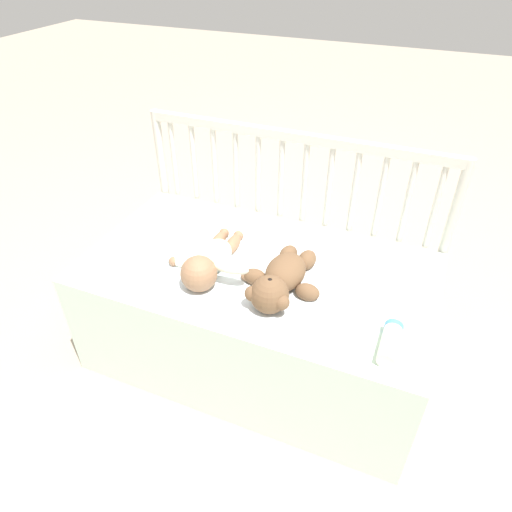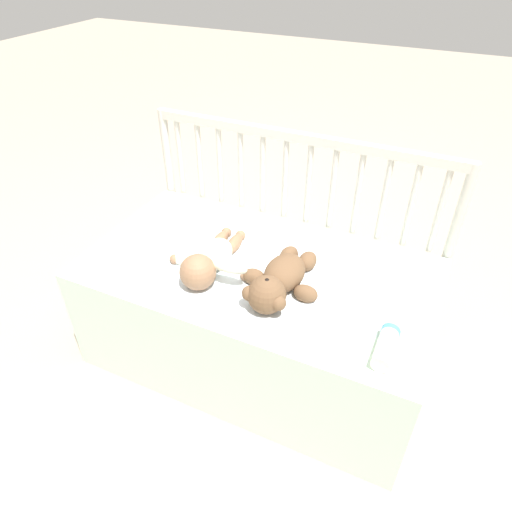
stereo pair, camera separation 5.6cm
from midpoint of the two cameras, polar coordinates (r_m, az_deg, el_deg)
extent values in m
plane|color=tan|center=(1.96, 1.02, -12.04)|extent=(12.00, 12.00, 0.00)
cube|color=silver|center=(1.79, 1.10, -7.19)|extent=(1.26, 0.69, 0.46)
cylinder|color=beige|center=(2.19, -9.67, 7.29)|extent=(0.04, 0.04, 0.83)
cylinder|color=beige|center=(1.88, 23.28, -0.92)|extent=(0.04, 0.04, 0.83)
cube|color=beige|center=(1.76, 6.36, 14.54)|extent=(1.22, 0.03, 0.04)
cylinder|color=beige|center=(2.06, -8.67, 12.06)|extent=(0.02, 0.02, 0.34)
cylinder|color=beige|center=(2.01, -6.24, 11.63)|extent=(0.02, 0.02, 0.34)
cylinder|color=beige|center=(1.97, -3.70, 11.16)|extent=(0.02, 0.02, 0.34)
cylinder|color=beige|center=(1.93, -1.06, 10.65)|extent=(0.02, 0.02, 0.34)
cylinder|color=beige|center=(1.89, 1.68, 10.09)|extent=(0.02, 0.02, 0.34)
cylinder|color=beige|center=(1.86, 4.52, 9.48)|extent=(0.02, 0.02, 0.34)
cylinder|color=beige|center=(1.83, 7.44, 8.84)|extent=(0.02, 0.02, 0.34)
cylinder|color=beige|center=(1.81, 10.43, 8.15)|extent=(0.02, 0.02, 0.34)
cylinder|color=beige|center=(1.79, 13.48, 7.42)|extent=(0.02, 0.02, 0.34)
cylinder|color=beige|center=(1.78, 16.56, 6.67)|extent=(0.02, 0.02, 0.34)
cylinder|color=beige|center=(1.77, 19.67, 5.88)|extent=(0.02, 0.02, 0.34)
cylinder|color=beige|center=(1.77, 22.79, 5.07)|extent=(0.02, 0.02, 0.34)
cube|color=white|center=(1.61, -0.14, -2.13)|extent=(0.75, 0.49, 0.01)
ellipsoid|color=brown|center=(1.54, 4.63, -2.11)|extent=(0.14, 0.19, 0.10)
sphere|color=brown|center=(1.43, 2.46, -4.87)|extent=(0.12, 0.12, 0.12)
sphere|color=beige|center=(1.41, 2.50, -3.83)|extent=(0.05, 0.05, 0.05)
sphere|color=black|center=(1.40, 2.52, -3.16)|extent=(0.02, 0.02, 0.02)
sphere|color=brown|center=(1.40, 3.94, -5.91)|extent=(0.05, 0.05, 0.05)
sphere|color=brown|center=(1.43, 0.29, -4.70)|extent=(0.05, 0.05, 0.05)
ellipsoid|color=brown|center=(1.50, 7.27, -4.68)|extent=(0.08, 0.06, 0.06)
ellipsoid|color=brown|center=(1.55, 0.80, -2.64)|extent=(0.08, 0.06, 0.06)
ellipsoid|color=brown|center=(1.63, 7.41, -0.67)|extent=(0.07, 0.09, 0.06)
ellipsoid|color=brown|center=(1.65, 5.09, 0.01)|extent=(0.07, 0.09, 0.06)
ellipsoid|color=#EAEACC|center=(1.63, -4.25, 0.17)|extent=(0.13, 0.19, 0.09)
sphere|color=#936B4C|center=(1.53, -6.24, -2.02)|extent=(0.12, 0.12, 0.12)
ellipsoid|color=#EAEACC|center=(1.51, -2.33, -1.39)|extent=(0.13, 0.05, 0.04)
ellipsoid|color=#EAEACC|center=(1.65, -7.90, -0.56)|extent=(0.13, 0.05, 0.04)
sphere|color=#936B4C|center=(1.57, -0.34, -2.48)|extent=(0.04, 0.04, 0.04)
sphere|color=#936B4C|center=(1.67, -9.19, -0.41)|extent=(0.04, 0.04, 0.04)
ellipsoid|color=#936B4C|center=(1.72, -1.83, 1.51)|extent=(0.06, 0.13, 0.05)
ellipsoid|color=#936B4C|center=(1.74, -3.65, 1.89)|extent=(0.06, 0.13, 0.05)
sphere|color=#936B4C|center=(1.77, -1.06, 2.58)|extent=(0.04, 0.04, 0.04)
sphere|color=#936B4C|center=(1.79, -2.84, 2.94)|extent=(0.04, 0.04, 0.04)
cylinder|color=#F4E5CC|center=(1.38, 17.00, -11.02)|extent=(0.05, 0.14, 0.05)
cylinder|color=#4C99D8|center=(1.43, 17.55, -9.08)|extent=(0.06, 0.02, 0.06)
sphere|color=#EAC67F|center=(1.45, 17.69, -8.58)|extent=(0.04, 0.04, 0.04)
camera|label=1|loc=(0.03, -89.00, 0.74)|focal=32.00mm
camera|label=2|loc=(0.03, 91.00, -0.74)|focal=32.00mm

